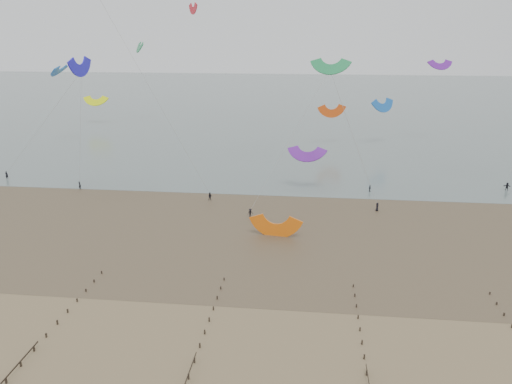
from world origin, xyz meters
TOP-DOWN VIEW (x-y plane):
  - ground at (0.00, 0.00)m, footprint 500.00×500.00m
  - sea_and_shore at (-4.08, 34.40)m, footprint 500.00×665.00m
  - kitesurfer_lead at (-34.84, 49.89)m, footprint 0.78×0.70m
  - kitesurfers at (25.00, 49.16)m, footprint 132.14×23.22m
  - grounded_kite at (10.06, 28.55)m, footprint 8.37×6.94m
  - kites_airborne at (-19.02, 90.45)m, footprint 241.43×115.98m

SIDE VIEW (x-z plane):
  - ground at x=0.00m, z-range 0.00..0.00m
  - grounded_kite at x=10.06m, z-range -2.10..2.10m
  - sea_and_shore at x=-4.08m, z-range -0.01..0.02m
  - kitesurfers at x=25.00m, z-range -0.09..1.80m
  - kitesurfer_lead at x=-34.84m, z-range 0.00..1.80m
  - kites_airborne at x=-19.02m, z-range 0.02..43.38m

